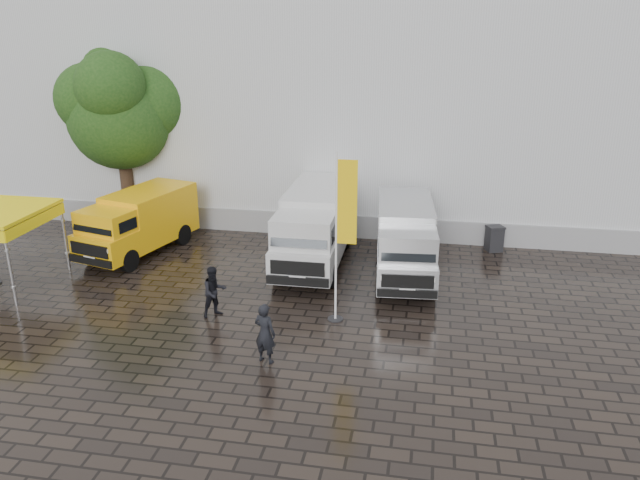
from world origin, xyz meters
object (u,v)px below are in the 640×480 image
(van_yellow, at_px, (138,224))
(wheelie_bin, at_px, (494,238))
(flagpole, at_px, (342,229))
(van_white, at_px, (315,229))
(person_tent, at_px, (214,292))
(van_silver, at_px, (405,242))
(person_front, at_px, (265,333))

(van_yellow, relative_size, wheelie_bin, 5.06)
(flagpole, bearing_deg, van_white, 110.52)
(van_yellow, relative_size, person_tent, 3.18)
(van_silver, bearing_deg, wheelie_bin, 37.90)
(van_yellow, height_order, flagpole, flagpole)
(van_silver, relative_size, person_tent, 3.57)
(van_yellow, distance_m, person_front, 10.43)
(wheelie_bin, bearing_deg, flagpole, -144.69)
(van_white, distance_m, wheelie_bin, 7.63)
(van_yellow, bearing_deg, person_front, -30.81)
(van_yellow, bearing_deg, person_tent, -30.16)
(person_front, bearing_deg, wheelie_bin, -106.89)
(van_silver, xyz_separation_m, person_front, (-3.48, -7.08, -0.42))
(flagpole, bearing_deg, wheelie_bin, 54.47)
(van_white, xyz_separation_m, flagpole, (1.75, -4.67, 1.64))
(van_silver, bearing_deg, van_white, 166.69)
(wheelie_bin, distance_m, person_tent, 12.24)
(van_yellow, relative_size, person_front, 3.02)
(van_yellow, relative_size, van_white, 0.81)
(flagpole, bearing_deg, person_front, -120.32)
(van_yellow, height_order, van_silver, van_silver)
(van_white, height_order, van_silver, van_white)
(flagpole, height_order, wheelie_bin, flagpole)
(van_white, height_order, person_front, van_white)
(van_yellow, xyz_separation_m, person_tent, (4.97, -4.91, -0.40))
(person_front, bearing_deg, van_white, -72.49)
(van_white, bearing_deg, van_yellow, -179.22)
(person_tent, bearing_deg, van_yellow, 92.19)
(van_silver, relative_size, flagpole, 1.11)
(van_silver, distance_m, flagpole, 4.85)
(person_front, bearing_deg, van_yellow, -28.12)
(van_yellow, height_order, van_white, van_white)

